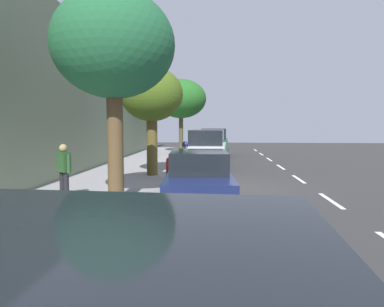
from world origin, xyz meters
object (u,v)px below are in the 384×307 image
(parked_suv_white_second, at_px, (207,148))
(parked_sedan_dark_blue_mid, at_px, (199,178))
(parked_suv_green_nearest, at_px, (214,142))
(pedestrian_on_phone, at_px, (64,169))
(street_tree_mid_block, at_px, (152,96))
(street_tree_far_end, at_px, (114,47))
(bicycle_at_curb, at_px, (190,177))
(street_tree_near_cyclist, at_px, (181,99))
(fire_hydrant, at_px, (169,168))
(cyclist_with_backpack, at_px, (184,159))

(parked_suv_white_second, xyz_separation_m, parked_sedan_dark_blue_mid, (-0.00, 8.69, -0.27))
(parked_suv_green_nearest, bearing_deg, pedestrian_on_phone, 75.65)
(street_tree_mid_block, xyz_separation_m, street_tree_far_end, (0.00, 5.34, 0.84))
(bicycle_at_curb, relative_size, street_tree_near_cyclist, 0.32)
(fire_hydrant, bearing_deg, cyclist_with_backpack, 138.14)
(cyclist_with_backpack, distance_m, street_tree_near_cyclist, 13.99)
(parked_suv_white_second, xyz_separation_m, cyclist_with_backpack, (0.68, 5.62, -0.03))
(pedestrian_on_phone, height_order, fire_hydrant, pedestrian_on_phone)
(parked_suv_white_second, xyz_separation_m, pedestrian_on_phone, (3.75, 9.04, 0.01))
(bicycle_at_curb, xyz_separation_m, street_tree_far_end, (1.73, 3.26, 3.91))
(street_tree_near_cyclist, bearing_deg, street_tree_mid_block, 90.00)
(parked_sedan_dark_blue_mid, bearing_deg, street_tree_far_end, 16.02)
(cyclist_with_backpack, bearing_deg, street_tree_far_end, 67.81)
(street_tree_mid_block, distance_m, fire_hydrant, 3.16)
(parked_suv_green_nearest, height_order, cyclist_with_backpack, parked_suv_green_nearest)
(parked_sedan_dark_blue_mid, height_order, fire_hydrant, parked_sedan_dark_blue_mid)
(bicycle_at_curb, height_order, pedestrian_on_phone, pedestrian_on_phone)
(bicycle_at_curb, bearing_deg, street_tree_near_cyclist, -82.93)
(parked_suv_green_nearest, distance_m, cyclist_with_backpack, 12.44)
(parked_suv_green_nearest, relative_size, parked_sedan_dark_blue_mid, 1.05)
(street_tree_mid_block, height_order, street_tree_far_end, street_tree_far_end)
(fire_hydrant, bearing_deg, parked_suv_green_nearest, -97.94)
(street_tree_mid_block, bearing_deg, street_tree_near_cyclist, -90.00)
(parked_suv_green_nearest, relative_size, parked_suv_white_second, 0.99)
(parked_sedan_dark_blue_mid, distance_m, bicycle_at_curb, 2.69)
(parked_suv_white_second, height_order, parked_sedan_dark_blue_mid, parked_suv_white_second)
(parked_suv_white_second, relative_size, street_tree_mid_block, 1.07)
(bicycle_at_curb, bearing_deg, street_tree_far_end, 61.97)
(bicycle_at_curb, relative_size, street_tree_mid_block, 0.39)
(parked_sedan_dark_blue_mid, distance_m, cyclist_with_backpack, 3.15)
(street_tree_far_end, bearing_deg, cyclist_with_backpack, -112.19)
(parked_suv_green_nearest, xyz_separation_m, street_tree_far_end, (2.49, 16.10, 3.26))
(parked_sedan_dark_blue_mid, bearing_deg, parked_suv_green_nearest, -91.07)
(parked_sedan_dark_blue_mid, height_order, bicycle_at_curb, parked_sedan_dark_blue_mid)
(bicycle_at_curb, distance_m, cyclist_with_backpack, 0.79)
(fire_hydrant, bearing_deg, street_tree_near_cyclist, -86.29)
(parked_suv_white_second, distance_m, street_tree_far_end, 10.12)
(parked_sedan_dark_blue_mid, distance_m, street_tree_mid_block, 5.85)
(parked_suv_green_nearest, relative_size, fire_hydrant, 5.63)
(parked_suv_white_second, height_order, bicycle_at_curb, parked_suv_white_second)
(street_tree_near_cyclist, height_order, fire_hydrant, street_tree_near_cyclist)
(parked_suv_white_second, xyz_separation_m, street_tree_mid_block, (2.19, 3.98, 2.42))
(bicycle_at_curb, height_order, fire_hydrant, fire_hydrant)
(bicycle_at_curb, bearing_deg, cyclist_with_backpack, -62.96)
(parked_suv_green_nearest, distance_m, parked_suv_white_second, 6.79)
(cyclist_with_backpack, relative_size, street_tree_far_end, 0.30)
(parked_suv_green_nearest, xyz_separation_m, bicycle_at_curb, (0.75, 12.84, -0.64))
(cyclist_with_backpack, distance_m, fire_hydrant, 0.99)
(street_tree_near_cyclist, bearing_deg, parked_suv_green_nearest, 155.30)
(parked_sedan_dark_blue_mid, bearing_deg, fire_hydrant, -69.68)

